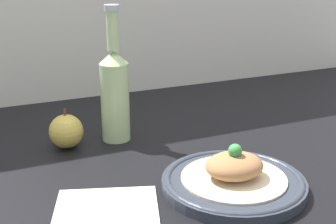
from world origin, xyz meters
The scene contains 6 objects.
ground_plane centered at (0.00, 0.00, -2.00)cm, with size 180.00×110.00×4.00cm, color black.
plate centered at (1.51, -13.07, 1.20)cm, with size 25.59×25.59×2.24cm.
plated_food centered at (1.51, -13.07, 3.91)cm, with size 18.71×18.71×6.66cm.
cider_bottle centered at (-10.27, 17.76, 11.23)cm, with size 6.29×6.29×29.71cm.
apple centered at (-21.45, 17.55, 3.67)cm, with size 7.32×7.32×8.72cm.
napkin centered at (-21.24, -10.95, 0.40)cm, with size 20.13×18.02×0.80cm.
Camera 1 is at (-39.16, -76.41, 39.70)cm, focal length 50.00 mm.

